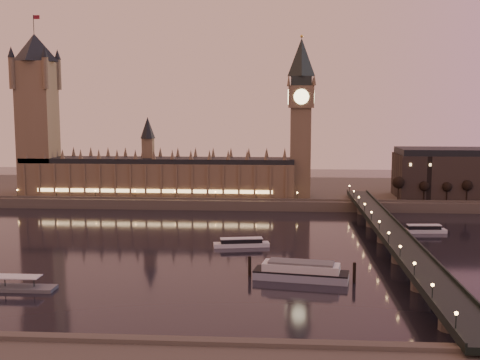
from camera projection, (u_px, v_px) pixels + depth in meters
The scene contains 13 objects.
ground at pixel (190, 248), 277.61m from camera, with size 700.00×700.00×0.00m, color black.
far_embankment at pixel (265, 192), 438.53m from camera, with size 560.00×130.00×6.00m, color #423D35.
palace_of_westminster at pixel (157, 172), 397.41m from camera, with size 180.00×26.62×52.00m.
victoria_tower at pixel (37, 105), 397.36m from camera, with size 31.68×31.68×118.00m.
big_ben at pixel (301, 108), 385.75m from camera, with size 17.68×17.68×104.00m.
westminster_bridge at pixel (392, 240), 270.70m from camera, with size 13.20×260.00×15.30m.
bare_tree_0 at pixel (398, 185), 375.71m from camera, with size 6.55×6.55×13.31m.
bare_tree_1 at pixel (422, 185), 374.74m from camera, with size 6.55×6.55×13.31m.
bare_tree_2 at pixel (445, 186), 373.76m from camera, with size 6.55×6.55×13.31m.
bare_tree_3 at pixel (469, 186), 372.79m from camera, with size 6.55×6.55×13.31m.
cruise_boat_a at pixel (241, 243), 280.85m from camera, with size 26.54×10.04×4.15m.
cruise_boat_b at pixel (424, 229), 311.71m from camera, with size 23.12×7.26×4.21m.
moored_barge at pixel (301, 271), 227.75m from camera, with size 40.70×15.73×7.56m.
Camera 1 is at (41.58, -269.30, 65.95)m, focal length 45.00 mm.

